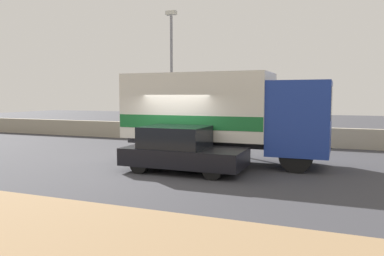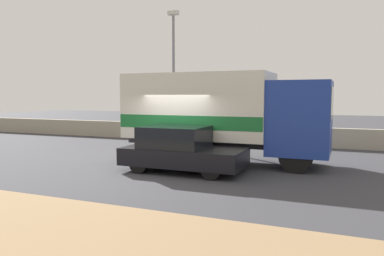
{
  "view_description": "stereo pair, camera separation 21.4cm",
  "coord_description": "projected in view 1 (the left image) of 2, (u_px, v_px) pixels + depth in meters",
  "views": [
    {
      "loc": [
        5.36,
        -10.97,
        2.47
      ],
      "look_at": [
        0.56,
        1.17,
        1.34
      ],
      "focal_mm": 35.0,
      "sensor_mm": 36.0,
      "label": 1
    },
    {
      "loc": [
        5.56,
        -10.89,
        2.47
      ],
      "look_at": [
        0.56,
        1.17,
        1.34
      ],
      "focal_mm": 35.0,
      "sensor_mm": 36.0,
      "label": 2
    }
  ],
  "objects": [
    {
      "name": "ground_plane",
      "position": [
        163.0,
        171.0,
        12.34
      ],
      "size": [
        80.0,
        80.0,
        0.0
      ],
      "primitive_type": "plane",
      "color": "#38383D"
    },
    {
      "name": "stone_wall_backdrop",
      "position": [
        229.0,
        134.0,
        19.59
      ],
      "size": [
        60.0,
        0.35,
        0.95
      ],
      "color": "#A39984",
      "rests_on": "ground_plane"
    },
    {
      "name": "dirt_shoulder_foreground",
      "position": [
        14.0,
        233.0,
        6.7
      ],
      "size": [
        60.0,
        4.11,
        0.04
      ],
      "color": "#937551",
      "rests_on": "ground_plane"
    },
    {
      "name": "street_lamp",
      "position": [
        171.0,
        67.0,
        19.51
      ],
      "size": [
        0.56,
        0.28,
        6.83
      ],
      "color": "slate",
      "rests_on": "ground_plane"
    },
    {
      "name": "box_truck",
      "position": [
        219.0,
        113.0,
        13.82
      ],
      "size": [
        7.42,
        2.46,
        3.28
      ],
      "color": "navy",
      "rests_on": "ground_plane"
    },
    {
      "name": "car_hatchback",
      "position": [
        181.0,
        150.0,
        12.14
      ],
      "size": [
        3.94,
        1.82,
        1.48
      ],
      "color": "black",
      "rests_on": "ground_plane"
    }
  ]
}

